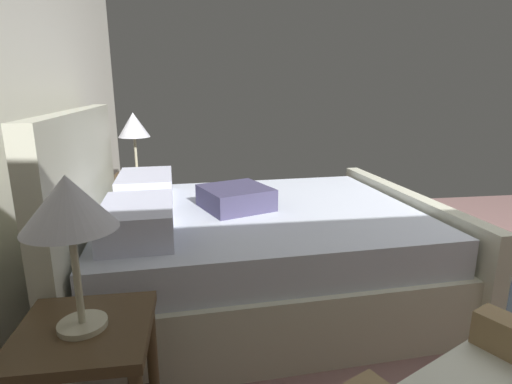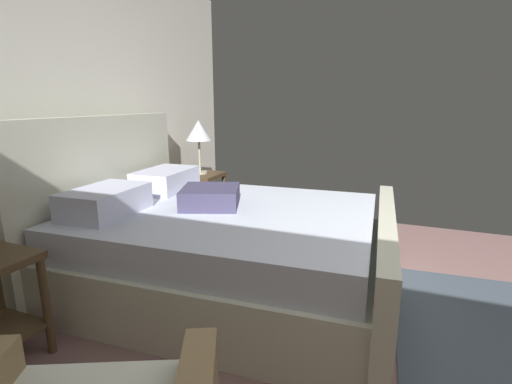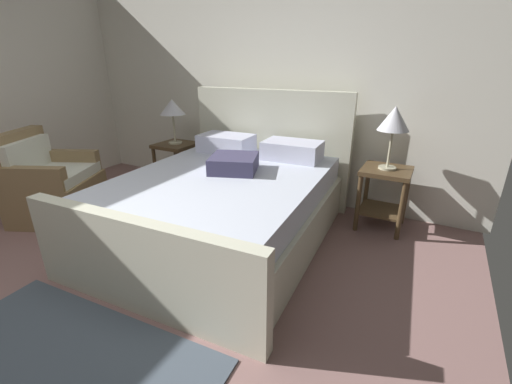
# 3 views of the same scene
# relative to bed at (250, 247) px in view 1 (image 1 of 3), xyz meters

# --- Properties ---
(ground_plane) EXTENTS (4.94, 5.78, 0.02)m
(ground_plane) POSITION_rel_bed_xyz_m (-0.35, -1.69, -0.36)
(ground_plane) COLOR #85625F
(bed) EXTENTS (1.92, 2.33, 1.26)m
(bed) POSITION_rel_bed_xyz_m (0.00, 0.00, 0.00)
(bed) COLOR beige
(bed) RESTS_ON ground
(nightstand_right) EXTENTS (0.44, 0.44, 0.60)m
(nightstand_right) POSITION_rel_bed_xyz_m (1.22, 0.87, 0.05)
(nightstand_right) COLOR #4D3A23
(nightstand_right) RESTS_ON ground
(table_lamp_right) EXTENTS (0.28, 0.28, 0.57)m
(table_lamp_right) POSITION_rel_bed_xyz_m (1.22, 0.87, 0.70)
(table_lamp_right) COLOR #B7B293
(table_lamp_right) RESTS_ON nightstand_right
(nightstand_left) EXTENTS (0.44, 0.44, 0.60)m
(nightstand_left) POSITION_rel_bed_xyz_m (-1.21, 0.72, 0.05)
(nightstand_left) COLOR #4D3A23
(nightstand_left) RESTS_ON ground
(table_lamp_left) EXTENTS (0.29, 0.29, 0.52)m
(table_lamp_left) POSITION_rel_bed_xyz_m (-1.21, 0.72, 0.67)
(table_lamp_left) COLOR #B7B293
(table_lamp_left) RESTS_ON nightstand_left
(area_rug) EXTENTS (1.78, 1.17, 0.01)m
(area_rug) POSITION_rel_bed_xyz_m (0.00, -1.77, -0.34)
(area_rug) COLOR #454F5B
(area_rug) RESTS_ON ground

